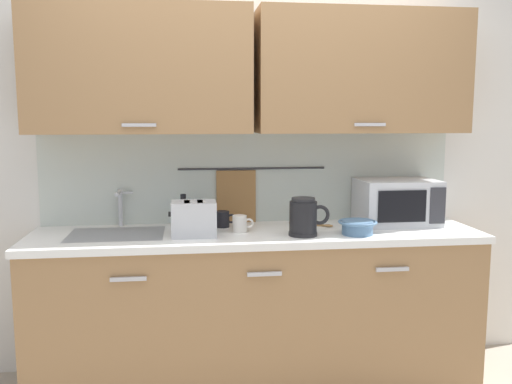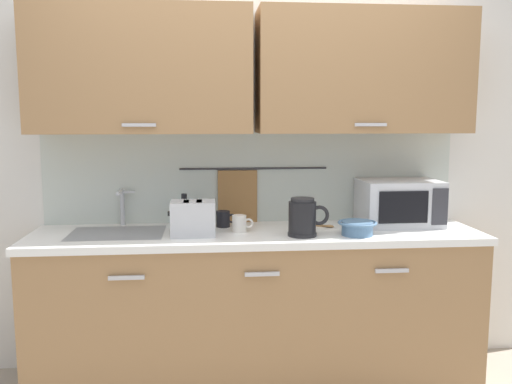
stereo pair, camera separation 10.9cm
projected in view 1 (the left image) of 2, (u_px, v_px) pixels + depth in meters
counter_unit at (255, 306)px, 3.15m from camera, size 2.53×0.64×0.90m
back_wall_assembly at (252, 120)px, 3.24m from camera, size 3.70×0.41×2.50m
sink_faucet at (120, 203)px, 3.20m from camera, size 0.09×0.17×0.22m
microwave at (397, 202)px, 3.29m from camera, size 0.46×0.35×0.27m
electric_kettle at (304, 217)px, 2.97m from camera, size 0.23×0.16×0.21m
dish_soap_bottle at (183, 213)px, 3.19m from camera, size 0.06×0.06×0.20m
mug_near_sink at (223, 219)px, 3.20m from camera, size 0.12×0.08×0.09m
mixing_bowl at (357, 226)px, 3.00m from camera, size 0.21×0.21×0.08m
toaster at (194, 219)px, 2.96m from camera, size 0.26×0.17×0.19m
mug_by_kettle at (240, 224)px, 3.06m from camera, size 0.12×0.08×0.09m
wooden_spoon at (316, 225)px, 3.24m from camera, size 0.25×0.17×0.01m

